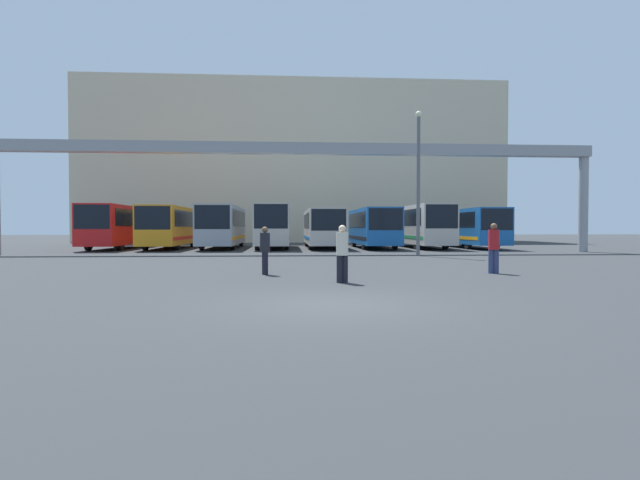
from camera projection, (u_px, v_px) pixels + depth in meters
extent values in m
plane|color=#2D3033|center=(331.00, 304.00, 10.51)|extent=(200.00, 200.00, 0.00)
cube|color=beige|center=(294.00, 167.00, 58.97)|extent=(46.64, 12.00, 17.66)
cylinder|color=gray|center=(583.00, 205.00, 32.91)|extent=(0.60, 0.60, 6.26)
cube|color=gray|center=(301.00, 149.00, 31.55)|extent=(37.95, 0.80, 0.70)
cube|color=red|center=(118.00, 225.00, 37.66)|extent=(2.50, 10.21, 2.87)
cube|color=black|center=(92.00, 217.00, 32.58)|extent=(2.30, 0.06, 1.61)
cube|color=black|center=(118.00, 218.00, 37.65)|extent=(2.53, 8.68, 1.21)
cube|color=red|center=(118.00, 237.00, 37.69)|extent=(2.53, 9.70, 0.24)
cylinder|color=black|center=(88.00, 243.00, 34.77)|extent=(0.28, 1.06, 1.06)
cylinder|color=black|center=(120.00, 243.00, 34.92)|extent=(0.28, 1.06, 1.06)
cylinder|color=black|center=(116.00, 241.00, 40.47)|extent=(0.28, 1.06, 1.06)
cylinder|color=black|center=(144.00, 241.00, 40.62)|extent=(0.28, 1.06, 1.06)
cube|color=orange|center=(171.00, 226.00, 38.08)|extent=(2.53, 10.50, 2.79)
cube|color=black|center=(152.00, 218.00, 32.85)|extent=(2.33, 0.06, 1.56)
cube|color=black|center=(171.00, 219.00, 38.06)|extent=(2.56, 8.93, 1.17)
cube|color=red|center=(171.00, 237.00, 38.10)|extent=(2.56, 9.98, 0.24)
cylinder|color=black|center=(145.00, 243.00, 35.10)|extent=(0.28, 1.00, 1.00)
cylinder|color=black|center=(177.00, 243.00, 35.25)|extent=(0.28, 1.00, 1.00)
cylinder|color=black|center=(165.00, 241.00, 40.97)|extent=(0.28, 1.00, 1.00)
cylinder|color=black|center=(193.00, 241.00, 41.12)|extent=(0.28, 1.00, 1.00)
cube|color=#999EA5|center=(223.00, 225.00, 38.87)|extent=(2.54, 11.57, 2.86)
cube|color=black|center=(212.00, 217.00, 33.11)|extent=(2.33, 0.06, 1.60)
cube|color=black|center=(223.00, 219.00, 38.86)|extent=(2.57, 9.83, 1.20)
cube|color=orange|center=(223.00, 237.00, 38.89)|extent=(2.57, 10.99, 0.24)
cylinder|color=black|center=(202.00, 243.00, 35.60)|extent=(0.28, 0.95, 0.95)
cylinder|color=black|center=(233.00, 243.00, 35.75)|extent=(0.28, 0.95, 0.95)
cylinder|color=black|center=(215.00, 241.00, 42.06)|extent=(0.28, 0.95, 0.95)
cylinder|color=black|center=(241.00, 241.00, 42.21)|extent=(0.28, 0.95, 0.95)
cube|color=beige|center=(273.00, 225.00, 38.62)|extent=(2.46, 10.53, 2.94)
cube|color=black|center=(271.00, 216.00, 33.37)|extent=(2.26, 0.06, 1.65)
cube|color=black|center=(273.00, 218.00, 38.60)|extent=(2.49, 8.95, 1.23)
cube|color=black|center=(273.00, 237.00, 38.64)|extent=(2.49, 10.00, 0.24)
cylinder|color=black|center=(257.00, 243.00, 35.64)|extent=(0.28, 0.96, 0.96)
cylinder|color=black|center=(287.00, 243.00, 35.78)|extent=(0.28, 0.96, 0.96)
cylinder|color=black|center=(261.00, 241.00, 41.52)|extent=(0.28, 0.96, 0.96)
cylinder|color=black|center=(287.00, 241.00, 41.66)|extent=(0.28, 0.96, 0.96)
cube|color=beige|center=(323.00, 227.00, 39.29)|extent=(2.57, 11.34, 2.62)
cube|color=black|center=(329.00, 220.00, 33.64)|extent=(2.37, 0.06, 1.47)
cube|color=black|center=(323.00, 221.00, 39.28)|extent=(2.60, 9.64, 1.10)
cube|color=#1966B2|center=(323.00, 238.00, 39.31)|extent=(2.60, 10.77, 0.24)
cylinder|color=black|center=(310.00, 242.00, 36.08)|extent=(0.28, 1.08, 1.08)
cylinder|color=black|center=(341.00, 242.00, 36.23)|extent=(0.28, 1.08, 1.08)
cylinder|color=black|center=(307.00, 240.00, 42.41)|extent=(0.28, 1.08, 1.08)
cylinder|color=black|center=(333.00, 240.00, 42.56)|extent=(0.28, 1.08, 1.08)
cube|color=#1959A5|center=(373.00, 226.00, 38.91)|extent=(2.55, 10.04, 2.69)
cube|color=black|center=(386.00, 219.00, 33.91)|extent=(2.35, 0.06, 1.50)
cube|color=black|center=(373.00, 220.00, 38.89)|extent=(2.58, 8.54, 1.13)
cube|color=black|center=(373.00, 237.00, 38.93)|extent=(2.58, 9.54, 0.24)
cylinder|color=black|center=(364.00, 243.00, 36.06)|extent=(0.28, 1.01, 1.01)
cylinder|color=black|center=(395.00, 243.00, 36.21)|extent=(0.28, 1.01, 1.01)
cylinder|color=black|center=(354.00, 241.00, 41.67)|extent=(0.28, 1.01, 1.01)
cylinder|color=black|center=(380.00, 241.00, 41.82)|extent=(0.28, 1.01, 1.01)
cube|color=beige|center=(420.00, 225.00, 39.83)|extent=(2.45, 11.36, 2.95)
cube|color=black|center=(442.00, 216.00, 34.17)|extent=(2.26, 0.06, 1.65)
cube|color=black|center=(420.00, 218.00, 39.81)|extent=(2.48, 9.66, 1.24)
cube|color=#268C4C|center=(420.00, 237.00, 39.85)|extent=(2.48, 10.79, 0.24)
cylinder|color=black|center=(417.00, 243.00, 36.61)|extent=(0.28, 1.02, 1.02)
cylinder|color=black|center=(445.00, 242.00, 36.76)|extent=(0.28, 1.02, 1.02)
cylinder|color=black|center=(398.00, 240.00, 42.96)|extent=(0.28, 1.02, 1.02)
cylinder|color=black|center=(422.00, 240.00, 43.10)|extent=(0.28, 1.02, 1.02)
cube|color=#1959A5|center=(466.00, 227.00, 40.34)|extent=(2.46, 11.86, 2.69)
cube|color=black|center=(497.00, 219.00, 34.44)|extent=(2.26, 0.06, 1.50)
cube|color=black|center=(466.00, 220.00, 40.33)|extent=(2.49, 10.08, 1.13)
cube|color=orange|center=(466.00, 237.00, 40.36)|extent=(2.49, 11.26, 0.24)
cylinder|color=black|center=(468.00, 243.00, 36.99)|extent=(0.28, 0.91, 0.91)
cylinder|color=black|center=(496.00, 243.00, 37.13)|extent=(0.28, 0.91, 0.91)
cylinder|color=black|center=(440.00, 241.00, 43.61)|extent=(0.28, 0.91, 0.91)
cylinder|color=black|center=(464.00, 241.00, 43.76)|extent=(0.28, 0.91, 0.91)
cylinder|color=navy|center=(496.00, 262.00, 17.55)|extent=(0.19, 0.19, 0.84)
cylinder|color=navy|center=(491.00, 261.00, 17.58)|extent=(0.19, 0.19, 0.84)
cylinder|color=#A5191E|center=(494.00, 240.00, 17.54)|extent=(0.37, 0.37, 0.70)
sphere|color=brown|center=(494.00, 226.00, 17.53)|extent=(0.23, 0.23, 0.23)
cylinder|color=black|center=(345.00, 269.00, 14.64)|extent=(0.18, 0.18, 0.81)
cylinder|color=black|center=(340.00, 269.00, 14.59)|extent=(0.18, 0.18, 0.81)
cylinder|color=beige|center=(342.00, 244.00, 14.60)|extent=(0.35, 0.35, 0.67)
sphere|color=beige|center=(342.00, 229.00, 14.59)|extent=(0.22, 0.22, 0.22)
cylinder|color=black|center=(265.00, 263.00, 17.20)|extent=(0.18, 0.18, 0.78)
cylinder|color=black|center=(265.00, 263.00, 17.05)|extent=(0.18, 0.18, 0.78)
cylinder|color=black|center=(265.00, 242.00, 17.11)|extent=(0.34, 0.34, 0.65)
sphere|color=brown|center=(265.00, 230.00, 17.10)|extent=(0.21, 0.21, 0.21)
cylinder|color=#595B60|center=(418.00, 187.00, 28.25)|extent=(0.20, 0.20, 7.87)
sphere|color=beige|center=(419.00, 114.00, 28.14)|extent=(0.36, 0.36, 0.36)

